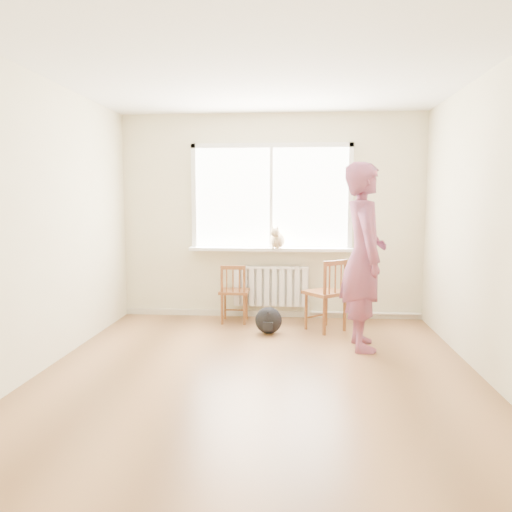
% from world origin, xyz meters
% --- Properties ---
extents(floor, '(4.50, 4.50, 0.00)m').
position_xyz_m(floor, '(0.00, 0.00, 0.00)').
color(floor, '#99683E').
rests_on(floor, ground).
extents(ceiling, '(4.50, 4.50, 0.00)m').
position_xyz_m(ceiling, '(0.00, 0.00, 2.70)').
color(ceiling, white).
rests_on(ceiling, back_wall).
extents(back_wall, '(4.00, 0.01, 2.70)m').
position_xyz_m(back_wall, '(0.00, 2.25, 1.35)').
color(back_wall, beige).
rests_on(back_wall, ground).
extents(window, '(2.12, 0.05, 1.42)m').
position_xyz_m(window, '(0.00, 2.22, 1.66)').
color(window, white).
rests_on(window, back_wall).
extents(windowsill, '(2.15, 0.22, 0.04)m').
position_xyz_m(windowsill, '(0.00, 2.14, 0.93)').
color(windowsill, white).
rests_on(windowsill, back_wall).
extents(radiator, '(1.00, 0.12, 0.55)m').
position_xyz_m(radiator, '(0.00, 2.16, 0.44)').
color(radiator, white).
rests_on(radiator, back_wall).
extents(heating_pipe, '(1.40, 0.04, 0.04)m').
position_xyz_m(heating_pipe, '(1.25, 2.19, 0.08)').
color(heating_pipe, silver).
rests_on(heating_pipe, back_wall).
extents(baseboard, '(4.00, 0.03, 0.08)m').
position_xyz_m(baseboard, '(0.00, 2.23, 0.04)').
color(baseboard, beige).
rests_on(baseboard, ground).
extents(chair_left, '(0.38, 0.36, 0.76)m').
position_xyz_m(chair_left, '(-0.46, 1.87, 0.38)').
color(chair_left, brown).
rests_on(chair_left, floor).
extents(chair_right, '(0.59, 0.59, 0.87)m').
position_xyz_m(chair_right, '(0.72, 1.55, 0.44)').
color(chair_right, brown).
rests_on(chair_right, floor).
extents(person, '(0.51, 0.74, 1.96)m').
position_xyz_m(person, '(1.04, 0.89, 0.98)').
color(person, '#B73D50').
rests_on(person, floor).
extents(cat, '(0.25, 0.43, 0.29)m').
position_xyz_m(cat, '(0.09, 2.05, 1.07)').
color(cat, beige).
rests_on(cat, windowsill).
extents(backpack, '(0.36, 0.30, 0.32)m').
position_xyz_m(backpack, '(0.01, 1.37, 0.16)').
color(backpack, black).
rests_on(backpack, floor).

